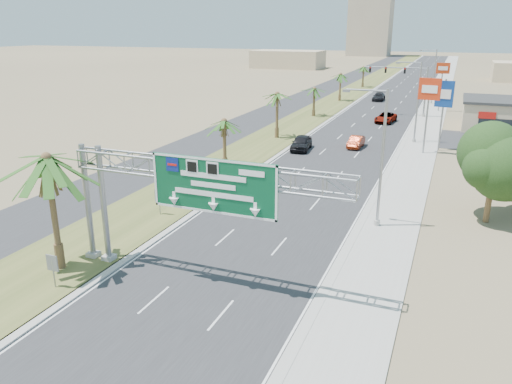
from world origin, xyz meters
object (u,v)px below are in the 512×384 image
object	(u,v)px
pole_sign_blue	(444,97)
pole_sign_red_far	(443,72)
palm_near	(46,158)
car_far	(379,97)
sign_gantry	(191,180)
car_mid_lane	(356,142)
car_right_lane	(386,118)
pole_sign_red_near	(429,94)
signal_mast	(413,86)
car_left_lane	(301,143)

from	to	relation	value
pole_sign_blue	pole_sign_red_far	bearing A→B (deg)	92.56
palm_near	car_far	xyz separation A→B (m)	(6.79, 80.47, -6.18)
sign_gantry	car_mid_lane	size ratio (longest dim) A/B	4.03
car_right_lane	pole_sign_red_near	bearing A→B (deg)	-63.19
sign_gantry	car_mid_lane	xyz separation A→B (m)	(2.24, 36.69, -5.37)
signal_mast	car_left_lane	xyz separation A→B (m)	(-9.80, -29.03, -3.99)
pole_sign_red_near	pole_sign_red_far	xyz separation A→B (m)	(0.20, 32.75, -0.27)
signal_mast	car_far	xyz separation A→B (m)	(-7.58, 16.49, -4.10)
car_right_lane	pole_sign_red_near	world-z (taller)	pole_sign_red_near
sign_gantry	pole_sign_red_far	xyz separation A→B (m)	(10.26, 69.26, 0.56)
palm_near	car_far	size ratio (longest dim) A/B	1.60
signal_mast	car_left_lane	distance (m)	30.90
car_right_lane	pole_sign_blue	world-z (taller)	pole_sign_blue
car_far	signal_mast	bearing A→B (deg)	-65.44
car_mid_lane	pole_sign_red_near	bearing A→B (deg)	0.07
palm_near	pole_sign_red_far	size ratio (longest dim) A/B	1.00
palm_near	car_left_lane	bearing A→B (deg)	82.54
pole_sign_blue	sign_gantry	bearing A→B (deg)	-106.62
car_right_lane	pole_sign_red_far	xyz separation A→B (m)	(7.00, 14.37, 5.88)
car_left_lane	signal_mast	bearing A→B (deg)	65.64
car_right_lane	pole_sign_blue	xyz separation A→B (m)	(8.36, -15.97, 5.51)
car_mid_lane	pole_sign_red_far	size ratio (longest dim) A/B	0.50
car_far	pole_sign_red_far	distance (m)	15.98
palm_near	sign_gantry	bearing A→B (deg)	13.32
car_far	pole_sign_red_near	distance (m)	43.98
palm_near	car_left_lane	xyz separation A→B (m)	(4.58, 34.94, -6.07)
car_far	pole_sign_blue	distance (m)	42.05
sign_gantry	palm_near	distance (m)	8.41
signal_mast	car_far	size ratio (longest dim) A/B	1.98
car_left_lane	car_right_lane	world-z (taller)	car_left_lane
car_left_lane	pole_sign_red_near	xyz separation A→B (m)	(13.62, 3.49, 6.03)
car_left_lane	pole_sign_blue	xyz separation A→B (m)	(15.18, 5.90, 5.39)
car_far	pole_sign_blue	bearing A→B (deg)	-72.01
signal_mast	palm_near	bearing A→B (deg)	-102.66
signal_mast	pole_sign_blue	size ratio (longest dim) A/B	1.23
palm_near	car_left_lane	world-z (taller)	palm_near
car_mid_lane	car_far	world-z (taller)	car_far
sign_gantry	car_right_lane	xyz separation A→B (m)	(3.25, 54.89, -5.31)
pole_sign_red_far	car_right_lane	bearing A→B (deg)	-115.98
signal_mast	pole_sign_blue	distance (m)	23.78
signal_mast	pole_sign_red_near	world-z (taller)	pole_sign_red_near
pole_sign_red_near	palm_near	bearing A→B (deg)	-115.34
car_far	pole_sign_red_near	bearing A→B (deg)	-74.94
palm_near	pole_sign_red_near	world-z (taller)	pole_sign_red_near
sign_gantry	car_mid_lane	bearing A→B (deg)	86.50
pole_sign_red_far	sign_gantry	bearing A→B (deg)	-98.42
pole_sign_red_near	car_far	bearing A→B (deg)	105.19
palm_near	pole_sign_red_near	xyz separation A→B (m)	(18.20, 38.44, -0.04)
signal_mast	pole_sign_blue	world-z (taller)	pole_sign_blue
sign_gantry	car_right_lane	bearing A→B (deg)	86.61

